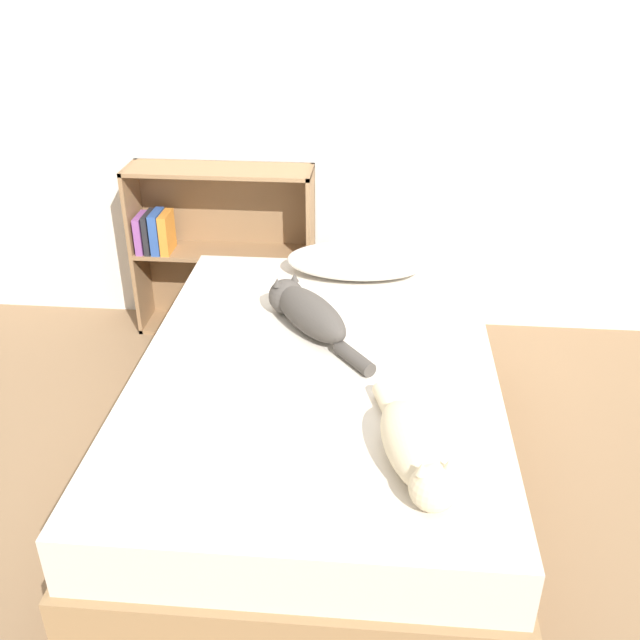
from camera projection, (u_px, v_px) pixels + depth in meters
ground_plane at (317, 472)px, 2.84m from camera, size 8.00×8.00×0.00m
wall_back at (341, 85)px, 3.39m from camera, size 8.00×0.06×2.50m
bed at (317, 421)px, 2.72m from camera, size 1.33×1.91×0.52m
pillow at (357, 261)px, 3.22m from camera, size 0.63×0.31×0.14m
cat_light at (416, 450)px, 2.05m from camera, size 0.27×0.59×0.16m
cat_dark at (306, 311)px, 2.79m from camera, size 0.46×0.55×0.17m
bookshelf at (218, 246)px, 3.71m from camera, size 0.92×0.26×0.88m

